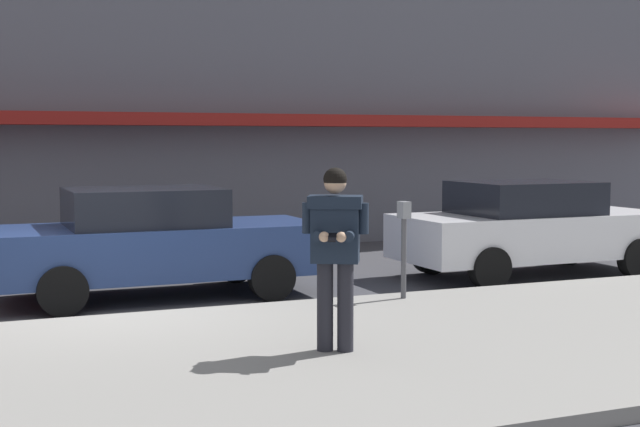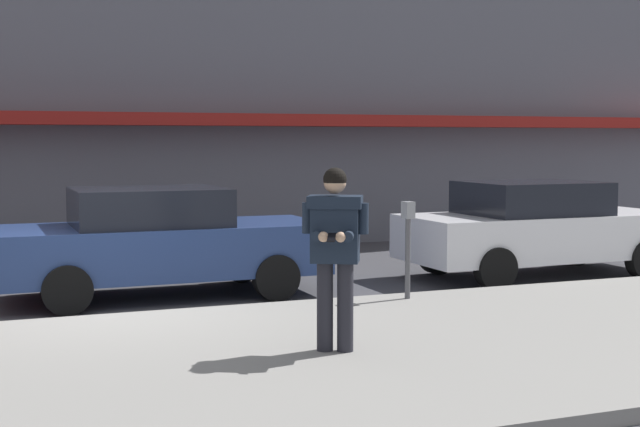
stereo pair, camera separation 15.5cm
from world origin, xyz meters
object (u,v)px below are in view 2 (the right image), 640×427
object	(u,v)px
parked_sedan_mid	(159,241)
parked_sedan_far	(538,228)
parking_meter	(408,235)
man_texting_on_phone	(335,239)

from	to	relation	value
parked_sedan_mid	parked_sedan_far	world-z (taller)	same
parked_sedan_mid	parking_meter	size ratio (longest dim) A/B	3.55
parking_meter	parked_sedan_far	bearing A→B (deg)	27.97
man_texting_on_phone	parking_meter	size ratio (longest dim) A/B	1.42
parked_sedan_mid	parked_sedan_far	bearing A→B (deg)	-3.55
parked_sedan_mid	parked_sedan_far	xyz separation A→B (m)	(6.05, -0.38, 0.00)
parking_meter	man_texting_on_phone	bearing A→B (deg)	-130.40
man_texting_on_phone	parking_meter	bearing A→B (deg)	49.60
parked_sedan_mid	man_texting_on_phone	size ratio (longest dim) A/B	2.50
parked_sedan_far	parking_meter	distance (m)	3.65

